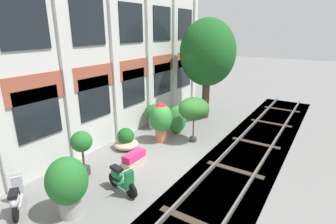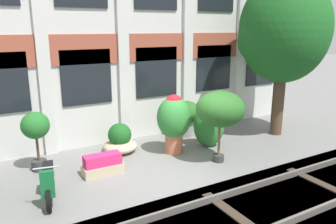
# 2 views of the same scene
# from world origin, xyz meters

# --- Properties ---
(ground_plane) EXTENTS (80.00, 80.00, 0.00)m
(ground_plane) POSITION_xyz_m (0.00, 0.00, 0.00)
(ground_plane) COLOR slate
(apartment_facade) EXTENTS (15.01, 0.64, 7.89)m
(apartment_facade) POSITION_xyz_m (0.00, 3.22, 3.93)
(apartment_facade) COLOR silver
(apartment_facade) RESTS_ON ground
(rail_tracks) EXTENTS (22.65, 2.80, 0.43)m
(rail_tracks) POSITION_xyz_m (0.00, -2.53, -0.13)
(rail_tracks) COLOR #5B5449
(rail_tracks) RESTS_ON ground
(broadleaf_tree) EXTENTS (3.16, 3.01, 5.49)m
(broadleaf_tree) POSITION_xyz_m (4.99, 0.93, 3.58)
(broadleaf_tree) COLOR #4C3826
(broadleaf_tree) RESTS_ON ground
(potted_plant_stone_basin) EXTENTS (1.11, 1.11, 1.73)m
(potted_plant_stone_basin) POSITION_xyz_m (-4.59, 0.49, 0.98)
(potted_plant_stone_basin) COLOR gray
(potted_plant_stone_basin) RESTS_ON ground
(potted_plant_glazed_jar) EXTENTS (1.04, 1.04, 1.82)m
(potted_plant_glazed_jar) POSITION_xyz_m (0.85, 1.16, 1.08)
(potted_plant_glazed_jar) COLOR #B76647
(potted_plant_glazed_jar) RESTS_ON ground
(potted_plant_fluted_column) EXTENTS (1.05, 1.05, 1.24)m
(potted_plant_fluted_column) POSITION_xyz_m (2.07, 2.39, 0.75)
(potted_plant_fluted_column) COLOR gray
(potted_plant_fluted_column) RESTS_ON ground
(potted_plant_wide_bowl) EXTENTS (1.04, 1.04, 0.92)m
(potted_plant_wide_bowl) POSITION_xyz_m (-0.57, 2.02, 0.36)
(potted_plant_wide_bowl) COLOR tan
(potted_plant_wide_bowl) RESTS_ON ground
(potted_plant_square_trough) EXTENTS (1.08, 0.46, 0.54)m
(potted_plant_square_trough) POSITION_xyz_m (-1.55, 0.76, 0.26)
(potted_plant_square_trough) COLOR tan
(potted_plant_square_trough) RESTS_ON ground
(potted_plant_tall_urn) EXTENTS (1.36, 1.36, 2.06)m
(potted_plant_tall_urn) POSITION_xyz_m (1.62, -0.07, 1.54)
(potted_plant_tall_urn) COLOR #333333
(potted_plant_tall_urn) RESTS_ON ground
(potted_plant_low_pan) EXTENTS (0.73, 0.73, 1.62)m
(potted_plant_low_pan) POSITION_xyz_m (-2.96, 1.85, 1.14)
(potted_plant_low_pan) COLOR #333333
(potted_plant_low_pan) RESTS_ON ground
(scooter_near_curb) EXTENTS (0.88, 1.18, 0.98)m
(scooter_near_curb) POSITION_xyz_m (-5.33, 1.83, 0.44)
(scooter_near_curb) COLOR black
(scooter_near_curb) RESTS_ON ground
(scooter_second_parked) EXTENTS (0.56, 1.37, 0.98)m
(scooter_second_parked) POSITION_xyz_m (-3.01, 0.07, 0.44)
(scooter_second_parked) COLOR black
(scooter_second_parked) RESTS_ON ground
(topiary_hedge) EXTENTS (1.21, 1.09, 1.39)m
(topiary_hedge) POSITION_xyz_m (2.12, 1.09, 0.70)
(topiary_hedge) COLOR #2D7A33
(topiary_hedge) RESTS_ON ground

